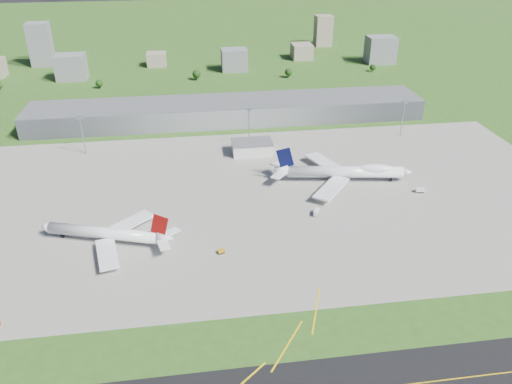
{
  "coord_description": "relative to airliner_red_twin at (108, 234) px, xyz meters",
  "views": [
    {
      "loc": [
        -30.22,
        -202.43,
        136.82
      ],
      "look_at": [
        2.72,
        29.54,
        9.0
      ],
      "focal_mm": 35.0,
      "sensor_mm": 36.0,
      "label": 1
    }
  ],
  "objects": [
    {
      "name": "van_white_far",
      "position": [
        170.21,
        26.88,
        -3.66
      ],
      "size": [
        5.26,
        3.06,
        2.55
      ],
      "rotation": [
        0.0,
        0.0,
        -0.16
      ],
      "color": "silver",
      "rests_on": "ground"
    },
    {
      "name": "tree_e",
      "position": [
        142.25,
        269.6,
        0.56
      ],
      "size": [
        7.65,
        7.65,
        9.35
      ],
      "color": "#382314",
      "rests_on": "ground"
    },
    {
      "name": "bldg_tall_e",
      "position": [
        212.25,
        404.6,
        13.05
      ],
      "size": [
        20.0,
        18.0,
        36.0
      ],
      "primitive_type": "cube",
      "color": "gray",
      "rests_on": "ground"
    },
    {
      "name": "bldg_w",
      "position": [
        -67.75,
        294.6,
        7.05
      ],
      "size": [
        28.0,
        22.0,
        24.0
      ],
      "primitive_type": "cube",
      "color": "slate",
      "rests_on": "ground"
    },
    {
      "name": "apron",
      "position": [
        82.25,
        34.6,
        -4.91
      ],
      "size": [
        360.0,
        190.0,
        0.08
      ],
      "primitive_type": "cube",
      "color": "gray",
      "rests_on": "ground"
    },
    {
      "name": "van_white_near",
      "position": [
        105.35,
        10.92,
        -3.55
      ],
      "size": [
        4.22,
        6.03,
        2.78
      ],
      "rotation": [
        0.0,
        0.0,
        1.21
      ],
      "color": "silver",
      "rests_on": "ground"
    },
    {
      "name": "ops_building",
      "position": [
        82.25,
        94.6,
        -0.95
      ],
      "size": [
        26.0,
        16.0,
        8.0
      ],
      "primitive_type": "cube",
      "color": "silver",
      "rests_on": "ground"
    },
    {
      "name": "airliner_red_twin",
      "position": [
        0.0,
        0.0,
        0.0
      ],
      "size": [
        66.01,
        50.25,
        18.59
      ],
      "rotation": [
        0.0,
        0.0,
        2.83
      ],
      "color": "white",
      "rests_on": "ground"
    },
    {
      "name": "bldg_e",
      "position": [
        252.25,
        314.6,
        9.05
      ],
      "size": [
        30.0,
        22.0,
        28.0
      ],
      "primitive_type": "cube",
      "color": "slate",
      "rests_on": "ground"
    },
    {
      "name": "bldg_c",
      "position": [
        92.25,
        304.6,
        6.05
      ],
      "size": [
        26.0,
        20.0,
        22.0
      ],
      "primitive_type": "cube",
      "color": "slate",
      "rests_on": "ground"
    },
    {
      "name": "tree_far_e",
      "position": [
        232.25,
        279.6,
        -0.42
      ],
      "size": [
        6.3,
        6.3,
        7.7
      ],
      "color": "#382314",
      "rests_on": "ground"
    },
    {
      "name": "bldg_ce",
      "position": [
        172.25,
        344.6,
        3.05
      ],
      "size": [
        22.0,
        24.0,
        16.0
      ],
      "primitive_type": "cube",
      "color": "gray",
      "rests_on": "ground"
    },
    {
      "name": "bldg_cw",
      "position": [
        12.25,
        334.6,
        2.05
      ],
      "size": [
        20.0,
        18.0,
        14.0
      ],
      "primitive_type": "cube",
      "color": "gray",
      "rests_on": "ground"
    },
    {
      "name": "tug_yellow",
      "position": [
        52.83,
        -16.4,
        -4.07
      ],
      "size": [
        3.8,
        2.98,
        1.68
      ],
      "rotation": [
        0.0,
        0.0,
        0.37
      ],
      "color": "#C38A0B",
      "rests_on": "ground"
    },
    {
      "name": "bldg_tall_w",
      "position": [
        -107.75,
        354.6,
        17.05
      ],
      "size": [
        22.0,
        20.0,
        44.0
      ],
      "primitive_type": "cube",
      "color": "slate",
      "rests_on": "ground"
    },
    {
      "name": "airliner_blue_quad",
      "position": [
        131.41,
        46.73,
        1.05
      ],
      "size": [
        82.49,
        64.1,
        21.58
      ],
      "rotation": [
        0.0,
        0.0,
        -0.15
      ],
      "color": "white",
      "rests_on": "ground"
    },
    {
      "name": "tree_c",
      "position": [
        52.25,
        274.6,
        0.88
      ],
      "size": [
        8.1,
        8.1,
        9.9
      ],
      "color": "#382314",
      "rests_on": "ground"
    },
    {
      "name": "terminal",
      "position": [
        72.25,
        159.6,
        2.55
      ],
      "size": [
        300.0,
        42.0,
        15.0
      ],
      "primitive_type": "cube",
      "color": "gray",
      "rests_on": "ground"
    },
    {
      "name": "mast_west",
      "position": [
        -27.75,
        109.6,
        12.76
      ],
      "size": [
        3.5,
        2.0,
        25.9
      ],
      "color": "gray",
      "rests_on": "ground"
    },
    {
      "name": "ground",
      "position": [
        72.25,
        144.6,
        -4.95
      ],
      "size": [
        1400.0,
        1400.0,
        0.0
      ],
      "primitive_type": "plane",
      "color": "#2E531A",
      "rests_on": "ground"
    },
    {
      "name": "tree_w",
      "position": [
        -37.75,
        259.6,
        -0.09
      ],
      "size": [
        6.75,
        6.75,
        8.25
      ],
      "color": "#382314",
      "rests_on": "ground"
    },
    {
      "name": "mast_east",
      "position": [
        192.25,
        109.6,
        12.76
      ],
      "size": [
        3.5,
        2.0,
        25.9
      ],
      "color": "gray",
      "rests_on": "ground"
    },
    {
      "name": "mast_center",
      "position": [
        82.25,
        109.6,
        12.76
      ],
      "size": [
        3.5,
        2.0,
        25.9
      ],
      "color": "gray",
      "rests_on": "ground"
    }
  ]
}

